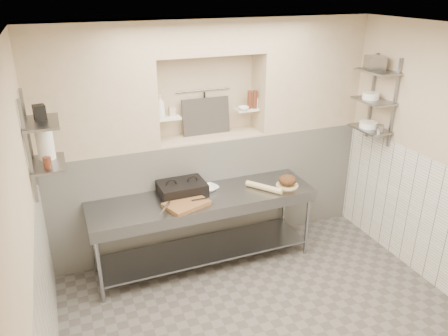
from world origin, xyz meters
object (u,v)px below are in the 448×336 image
mixing_bowl (209,188)px  bread_loaf (287,180)px  bottle_soap (160,107)px  jug_left (45,143)px  bowl_alcove (244,108)px  cutting_board (187,204)px  prep_table (204,217)px  panini_press (182,188)px  rolling_pin (264,187)px

mixing_bowl → bread_loaf: size_ratio=0.97×
bottle_soap → jug_left: 1.38m
mixing_bowl → bowl_alcove: size_ratio=1.52×
jug_left → cutting_board: bearing=-4.6°
prep_table → bowl_alcove: bowl_alcove is taller
prep_table → mixing_bowl: mixing_bowl is taller
cutting_board → bowl_alcove: bowl_alcove is taller
mixing_bowl → panini_press: bearing=176.1°
rolling_pin → jug_left: 2.43m
cutting_board → bottle_soap: size_ratio=1.73×
cutting_board → bowl_alcove: size_ratio=3.40×
prep_table → mixing_bowl: (0.12, 0.14, 0.28)m
panini_press → cutting_board: bearing=-98.1°
cutting_board → bread_loaf: 1.27m
rolling_pin → bread_loaf: (0.31, -0.00, 0.04)m
rolling_pin → bottle_soap: bottle_soap is taller
bottle_soap → jug_left: bottle_soap is taller
mixing_bowl → bread_loaf: bread_loaf is taller
rolling_pin → bread_loaf: size_ratio=2.18×
bread_loaf → bottle_soap: bearing=153.9°
bowl_alcove → rolling_pin: bearing=-89.5°
panini_press → bottle_soap: bottle_soap is taller
prep_table → bread_loaf: bearing=-5.2°
bread_loaf → jug_left: (-2.59, 0.07, 0.79)m
panini_press → bowl_alcove: size_ratio=3.97×
rolling_pin → bowl_alcove: (-0.01, 0.61, 0.80)m
cutting_board → mixing_bowl: mixing_bowl is taller
bottle_soap → bowl_alcove: 1.03m
mixing_bowl → bread_loaf: 0.94m
cutting_board → rolling_pin: 0.96m
rolling_pin → panini_press: bearing=164.9°
prep_table → jug_left: bearing=-179.2°
rolling_pin → bottle_soap: 1.52m
bottle_soap → bowl_alcove: size_ratio=1.97×
cutting_board → jug_left: bearing=175.4°
cutting_board → jug_left: size_ratio=1.48×
bread_loaf → bowl_alcove: bearing=117.1°
bowl_alcove → cutting_board: bearing=-145.8°
panini_press → bowl_alcove: 1.25m
mixing_bowl → bread_loaf: (0.91, -0.23, 0.05)m
mixing_bowl → jug_left: size_ratio=0.66×
prep_table → panini_press: (-0.21, 0.16, 0.33)m
panini_press → bread_loaf: panini_press is taller
prep_table → bottle_soap: size_ratio=9.78×
panini_press → cutting_board: panini_press is taller
panini_press → rolling_pin: (0.93, -0.25, -0.04)m
prep_table → rolling_pin: rolling_pin is taller
panini_press → bread_loaf: (1.23, -0.25, 0.01)m
mixing_bowl → jug_left: (-1.68, -0.16, 0.84)m
bread_loaf → jug_left: 2.71m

